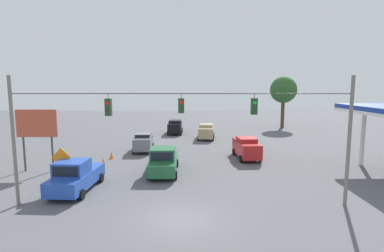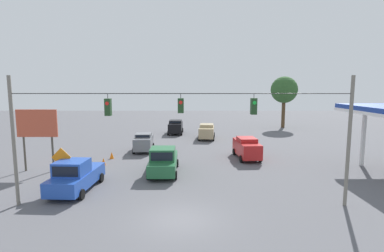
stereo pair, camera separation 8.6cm
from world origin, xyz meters
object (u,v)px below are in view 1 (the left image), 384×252
at_px(traffic_cone_third, 103,162).
at_px(tree_horizon_left, 283,90).
at_px(work_zone_sign, 62,161).
at_px(overhead_signal_span, 181,129).
at_px(roadside_billboard, 37,128).
at_px(sedan_grey_withflow_far, 143,142).
at_px(sedan_tan_oncoming_deep, 206,131).
at_px(traffic_cone_nearest, 85,179).
at_px(sedan_red_oncoming_far, 246,148).
at_px(pickup_truck_green_withflow_mid, 163,161).
at_px(traffic_cone_fourth, 111,155).
at_px(traffic_cone_second, 95,170).
at_px(sedan_black_withflow_deep, 175,127).
at_px(pickup_truck_blue_parked_shoulder, 76,176).

xyz_separation_m(traffic_cone_third, tree_horizon_left, (-22.68, -24.22, 5.86)).
bearing_deg(work_zone_sign, overhead_signal_span, 162.49).
bearing_deg(roadside_billboard, sedan_grey_withflow_far, -134.00).
xyz_separation_m(sedan_tan_oncoming_deep, traffic_cone_nearest, (9.33, 18.28, -0.69)).
height_order(sedan_tan_oncoming_deep, work_zone_sign, work_zone_sign).
relative_size(sedan_tan_oncoming_deep, tree_horizon_left, 0.56).
bearing_deg(sedan_red_oncoming_far, pickup_truck_green_withflow_mid, 33.70).
bearing_deg(sedan_tan_oncoming_deep, tree_horizon_left, -140.37).
xyz_separation_m(traffic_cone_nearest, traffic_cone_fourth, (0.12, -7.36, 0.00)).
bearing_deg(roadside_billboard, overhead_signal_span, 148.99).
relative_size(traffic_cone_second, traffic_cone_fourth, 1.00).
xyz_separation_m(sedan_black_withflow_deep, sedan_grey_withflow_far, (2.66, 11.95, -0.03)).
distance_m(sedan_grey_withflow_far, traffic_cone_second, 8.55).
bearing_deg(sedan_grey_withflow_far, traffic_cone_third, 65.81).
bearing_deg(pickup_truck_green_withflow_mid, tree_horizon_left, -122.98).
xyz_separation_m(sedan_grey_withflow_far, pickup_truck_blue_parked_shoulder, (2.44, 12.05, -0.01)).
distance_m(pickup_truck_green_withflow_mid, traffic_cone_second, 5.38).
relative_size(sedan_black_withflow_deep, sedan_grey_withflow_far, 1.15).
bearing_deg(traffic_cone_fourth, overhead_signal_span, 122.01).
xyz_separation_m(traffic_cone_third, work_zone_sign, (0.79, 6.30, 1.67)).
bearing_deg(sedan_red_oncoming_far, traffic_cone_third, 11.26).
bearing_deg(tree_horizon_left, sedan_red_oncoming_far, 65.50).
xyz_separation_m(pickup_truck_green_withflow_mid, sedan_grey_withflow_far, (2.87, -8.05, 0.01)).
distance_m(traffic_cone_second, tree_horizon_left, 35.47).
relative_size(sedan_red_oncoming_far, pickup_truck_green_withflow_mid, 0.86).
bearing_deg(sedan_red_oncoming_far, sedan_black_withflow_deep, -63.28).
relative_size(pickup_truck_green_withflow_mid, pickup_truck_blue_parked_shoulder, 1.04).
relative_size(overhead_signal_span, sedan_grey_withflow_far, 4.79).
bearing_deg(roadside_billboard, traffic_cone_fourth, -138.52).
distance_m(sedan_red_oncoming_far, pickup_truck_blue_parked_shoulder, 15.51).
bearing_deg(traffic_cone_nearest, overhead_signal_span, 150.99).
height_order(sedan_grey_withflow_far, traffic_cone_fourth, sedan_grey_withflow_far).
bearing_deg(pickup_truck_green_withflow_mid, sedan_red_oncoming_far, -146.30).
height_order(overhead_signal_span, sedan_black_withflow_deep, overhead_signal_span).
xyz_separation_m(pickup_truck_green_withflow_mid, pickup_truck_blue_parked_shoulder, (5.31, 4.00, -0.00)).
height_order(pickup_truck_green_withflow_mid, traffic_cone_second, pickup_truck_green_withflow_mid).
distance_m(pickup_truck_green_withflow_mid, sedan_tan_oncoming_deep, 16.21).
bearing_deg(traffic_cone_second, traffic_cone_fourth, -89.76).
height_order(traffic_cone_nearest, traffic_cone_fourth, same).
bearing_deg(pickup_truck_blue_parked_shoulder, traffic_cone_fourth, -89.68).
bearing_deg(sedan_tan_oncoming_deep, traffic_cone_second, 59.19).
height_order(overhead_signal_span, roadside_billboard, overhead_signal_span).
xyz_separation_m(sedan_tan_oncoming_deep, traffic_cone_second, (9.43, 15.80, -0.69)).
relative_size(sedan_red_oncoming_far, pickup_truck_blue_parked_shoulder, 0.90).
height_order(traffic_cone_nearest, tree_horizon_left, tree_horizon_left).
xyz_separation_m(overhead_signal_span, pickup_truck_green_withflow_mid, (1.62, -6.40, -3.45)).
relative_size(traffic_cone_fourth, roadside_billboard, 0.13).
xyz_separation_m(traffic_cone_fourth, tree_horizon_left, (-22.61, -21.83, 5.86)).
height_order(pickup_truck_green_withflow_mid, work_zone_sign, work_zone_sign).
bearing_deg(overhead_signal_span, traffic_cone_nearest, -29.01).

